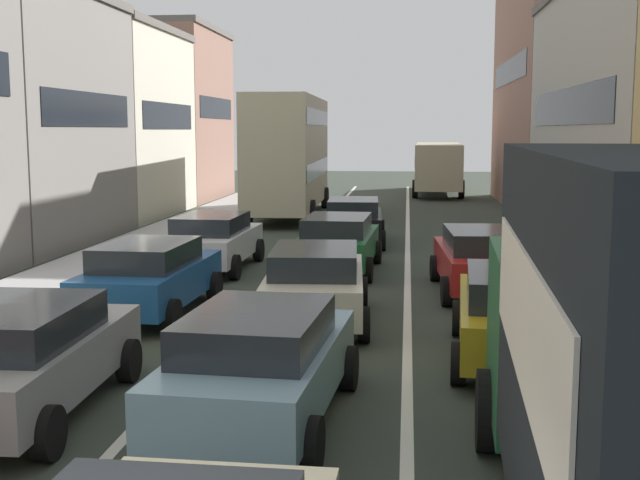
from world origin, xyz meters
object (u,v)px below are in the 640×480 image
Objects in this scene: sedan_right_lane_behind_truck at (517,313)px; bus_far_queue_secondary at (438,163)px; hatchback_centre_lane_third at (315,282)px; sedan_left_lane_fourth at (213,240)px; wagon_left_lane_second at (22,356)px; wagon_right_lane_far at (482,259)px; sedan_left_lane_third at (150,276)px; coupe_centre_lane_fourth at (338,242)px; sedan_centre_lane_fifth at (353,220)px; bus_mid_queue_primary at (289,150)px; sedan_centre_lane_second at (260,362)px.

bus_far_queue_secondary is (-0.02, 34.84, 0.96)m from sedan_right_lane_behind_truck.
sedan_left_lane_fourth is at bearing 26.89° from hatchback_centre_lane_third.
wagon_right_lane_far is (6.66, 8.76, 0.00)m from wagon_left_lane_second.
hatchback_centre_lane_third is 1.00× the size of sedan_right_lane_behind_truck.
sedan_left_lane_third and coupe_centre_lane_fourth have the same top height.
sedan_left_lane_third is 1.00× the size of sedan_centre_lane_fifth.
hatchback_centre_lane_third and coupe_centre_lane_fourth have the same top height.
sedan_right_lane_behind_truck is 1.00× the size of wagon_right_lane_far.
hatchback_centre_lane_third is at bearing -148.09° from sedan_left_lane_fourth.
hatchback_centre_lane_third and sedan_right_lane_behind_truck have the same top height.
wagon_right_lane_far is (-0.08, 5.51, 0.00)m from sedan_right_lane_behind_truck.
wagon_left_lane_second is 7.47m from sedan_right_lane_behind_truck.
sedan_right_lane_behind_truck is at bearing 177.74° from wagon_right_lane_far.
sedan_centre_lane_fifth is (3.40, 5.26, 0.00)m from sedan_left_lane_fourth.
bus_mid_queue_primary is at bearing 6.11° from hatchback_centre_lane_third.
sedan_centre_lane_second and sedan_right_lane_behind_truck have the same top height.
wagon_right_lane_far is (3.50, -2.49, 0.00)m from coupe_centre_lane_fourth.
sedan_left_lane_fourth is at bearing -0.54° from wagon_left_lane_second.
coupe_centre_lane_fourth and sedan_centre_lane_fifth have the same top height.
sedan_left_lane_fourth is at bearing 167.10° from bus_far_queue_secondary.
bus_mid_queue_primary reaches higher than bus_far_queue_secondary.
sedan_centre_lane_fifth is 1.00× the size of wagon_right_lane_far.
bus_far_queue_secondary is at bearing -11.43° from wagon_left_lane_second.
sedan_centre_lane_second is 1.01× the size of coupe_centre_lane_fourth.
bus_mid_queue_primary is at bearing 1.67° from sedan_left_lane_third.
sedan_centre_lane_second is 1.01× the size of wagon_right_lane_far.
wagon_right_lane_far is 0.42× the size of bus_mid_queue_primary.
hatchback_centre_lane_third is 32.79m from bus_far_queue_secondary.
bus_mid_queue_primary is (-6.82, 21.53, 2.03)m from sedan_right_lane_behind_truck.
hatchback_centre_lane_third is (3.21, 5.50, 0.00)m from wagon_left_lane_second.
sedan_left_lane_third and sedan_centre_lane_fifth have the same top height.
wagon_right_lane_far is 29.35m from bus_far_queue_secondary.
sedan_left_lane_third is 1.00× the size of sedan_left_lane_fourth.
bus_far_queue_secondary is (6.89, 26.84, 0.96)m from sedan_left_lane_fourth.
bus_far_queue_secondary is at bearing -11.56° from sedan_centre_lane_fifth.
wagon_left_lane_second is 0.99× the size of hatchback_centre_lane_third.
sedan_centre_lane_second and wagon_right_lane_far have the same top height.
sedan_left_lane_fourth is at bearing 92.19° from coupe_centre_lane_fourth.
sedan_centre_lane_second is 1.02× the size of sedan_left_lane_fourth.
sedan_right_lane_behind_truck is 34.85m from bus_far_queue_secondary.
sedan_left_lane_fourth and sedan_right_lane_behind_truck have the same top height.
bus_far_queue_secondary is (6.71, 38.09, 0.96)m from wagon_left_lane_second.
sedan_left_lane_fourth is 10.57m from sedan_right_lane_behind_truck.
sedan_centre_lane_second is 0.42× the size of bus_mid_queue_primary.
sedan_left_lane_fourth is (-3.30, 11.20, 0.00)m from sedan_centre_lane_second.
coupe_centre_lane_fourth and wagon_right_lane_far have the same top height.
wagon_left_lane_second is (-3.13, -0.06, 0.00)m from sedan_centre_lane_second.
sedan_centre_lane_second is 11.19m from coupe_centre_lane_fourth.
sedan_left_lane_third is 6.32m from coupe_centre_lane_fourth.
bus_far_queue_secondary is (6.80, 13.31, -1.07)m from bus_mid_queue_primary.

